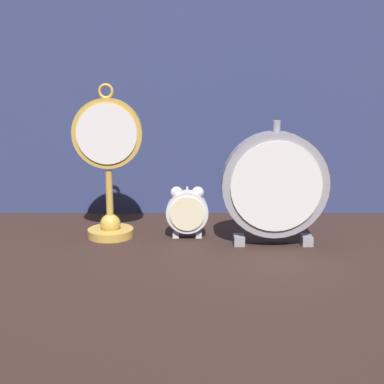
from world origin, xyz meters
The scene contains 5 objects.
ground_plane centered at (0.00, 0.00, 0.00)m, with size 4.00×4.00×0.00m, color black.
fabric_backdrop_drape centered at (0.00, 0.33, 0.31)m, with size 1.80×0.01×0.61m, color navy.
pocket_watch_on_stand centered at (-0.16, 0.13, 0.14)m, with size 0.14×0.09×0.30m.
alarm_clock_twin_bell centered at (-0.01, 0.12, 0.06)m, with size 0.08×0.03×0.10m.
mantel_clock_silver centered at (0.15, 0.08, 0.12)m, with size 0.20×0.04×0.24m.
Camera 1 is at (-0.00, -0.89, 0.32)m, focal length 50.00 mm.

